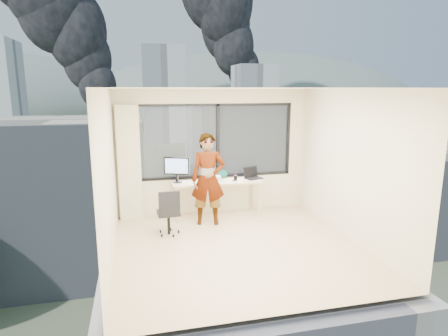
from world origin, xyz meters
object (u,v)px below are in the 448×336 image
object	(u,v)px
handbag	(222,174)
desk	(217,198)
person	(208,179)
laptop	(254,173)
monitor	(177,169)
chair	(168,211)
game_console	(213,177)

from	to	relation	value
handbag	desk	bearing A→B (deg)	-115.27
person	laptop	size ratio (longest dim) A/B	4.95
monitor	laptop	size ratio (longest dim) A/B	1.44
chair	game_console	bearing A→B (deg)	40.94
desk	monitor	bearing A→B (deg)	174.55
chair	game_console	xyz separation A→B (m)	(1.04, 0.99, 0.35)
desk	game_console	distance (m)	0.45
monitor	desk	bearing A→B (deg)	15.46
monitor	game_console	xyz separation A→B (m)	(0.77, 0.11, -0.22)
chair	person	bearing A→B (deg)	23.58
chair	person	world-z (taller)	person
person	laptop	xyz separation A→B (m)	(1.05, 0.41, -0.03)
chair	monitor	bearing A→B (deg)	70.63
person	game_console	distance (m)	0.64
monitor	game_console	size ratio (longest dim) A/B	1.68
desk	handbag	world-z (taller)	handbag
monitor	handbag	xyz separation A→B (m)	(0.97, 0.14, -0.17)
chair	game_console	world-z (taller)	chair
person	monitor	bearing A→B (deg)	149.66
person	chair	bearing A→B (deg)	-142.70
handbag	person	bearing A→B (deg)	-111.48
chair	laptop	bearing A→B (deg)	20.83
game_console	handbag	world-z (taller)	handbag
handbag	chair	bearing A→B (deg)	-127.60
monitor	laptop	distance (m)	1.61
desk	laptop	size ratio (longest dim) A/B	5.01
laptop	handbag	xyz separation A→B (m)	(-0.63, 0.21, -0.02)
person	laptop	bearing A→B (deg)	32.35
monitor	chair	bearing A→B (deg)	-85.75
laptop	handbag	size ratio (longest dim) A/B	1.52
desk	person	distance (m)	0.70
chair	handbag	xyz separation A→B (m)	(1.23, 1.02, 0.41)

